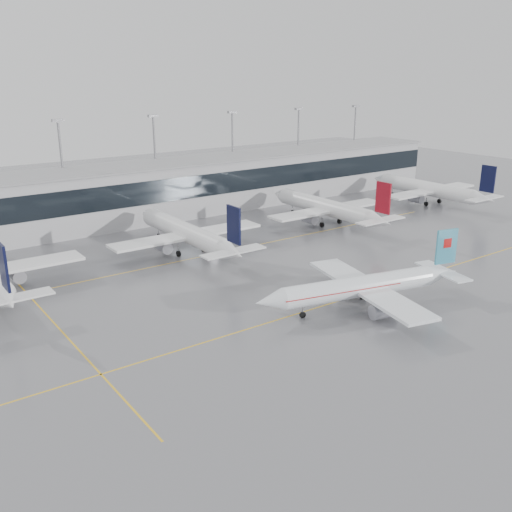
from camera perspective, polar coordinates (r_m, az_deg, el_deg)
ground at (r=80.82m, az=5.01°, el=-5.51°), size 320.00×320.00×0.00m
taxi_line_main at (r=80.82m, az=5.01°, el=-5.51°), size 120.00×0.25×0.01m
taxi_line_north at (r=103.80m, az=-5.83°, el=-0.13°), size 120.00×0.25×0.01m
taxi_line_cross at (r=79.96m, az=-19.17°, el=-6.77°), size 0.25×60.00×0.01m
terminal at (r=130.14m, az=-13.07°, el=5.94°), size 180.00×15.00×12.00m
terminal_glass at (r=123.04m, az=-11.72°, el=6.07°), size 180.00×0.20×5.00m
terminal_roof at (r=129.04m, az=-13.27°, el=8.63°), size 182.00×16.00×0.40m
light_masts at (r=134.37m, az=-14.32°, el=9.41°), size 156.40×1.00×22.60m
air_canada_jet at (r=82.27m, az=10.99°, el=-2.99°), size 32.91×25.90×10.05m
parked_jet_c at (r=105.81m, az=-6.90°, el=2.28°), size 29.64×36.96×11.72m
parked_jet_d at (r=125.88m, az=7.18°, el=4.80°), size 29.64×36.96×11.72m
parked_jet_e at (r=151.48m, az=17.01°, el=6.40°), size 29.64×36.96×11.72m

